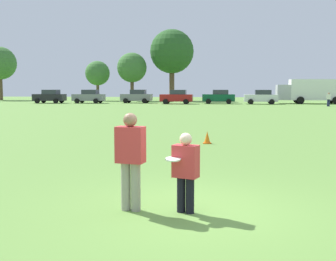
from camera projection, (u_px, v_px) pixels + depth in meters
The scene contains 17 objects.
ground_plane at pixel (192, 210), 7.45m from camera, with size 166.93×166.93×0.00m, color #608C3D.
player_thrower at pixel (131, 156), 7.36m from camera, with size 0.53×0.36×1.74m.
player_defender at pixel (186, 169), 7.25m from camera, with size 0.49×0.38×1.41m.
frisbee at pixel (173, 159), 7.13m from camera, with size 0.27×0.27×0.06m.
traffic_cone at pixel (207, 138), 16.25m from camera, with size 0.32×0.32×0.48m.
parked_car_near_left at pixel (50, 96), 56.52m from camera, with size 4.24×2.29×1.82m.
parked_car_mid_left at pixel (89, 96), 56.48m from camera, with size 4.24×2.29×1.82m.
parked_car_center at pixel (137, 96), 57.29m from camera, with size 4.24×2.29×1.82m.
parked_car_mid_right at pixel (177, 97), 54.15m from camera, with size 4.24×2.29×1.82m.
parked_car_near_right at pixel (219, 97), 54.72m from camera, with size 4.24×2.29×1.82m.
parked_car_far_right at pixel (261, 97), 53.54m from camera, with size 4.24×2.29×1.82m.
box_truck at pixel (311, 90), 54.76m from camera, with size 8.55×3.14×3.18m.
bystander_far_jogger at pixel (329, 99), 47.07m from camera, with size 0.50×0.45×1.57m.
tree_west_oak at pixel (0, 63), 69.17m from camera, with size 5.44×5.44×8.84m.
tree_west_maple at pixel (98, 73), 66.34m from camera, with size 3.88×3.88×6.30m.
tree_center_elm at pixel (132, 68), 65.11m from camera, with size 4.62×4.62×7.51m.
tree_east_birch at pixel (172, 52), 65.68m from camera, with size 6.89×6.89×11.20m.
Camera 1 is at (0.40, -7.26, 2.20)m, focal length 44.69 mm.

